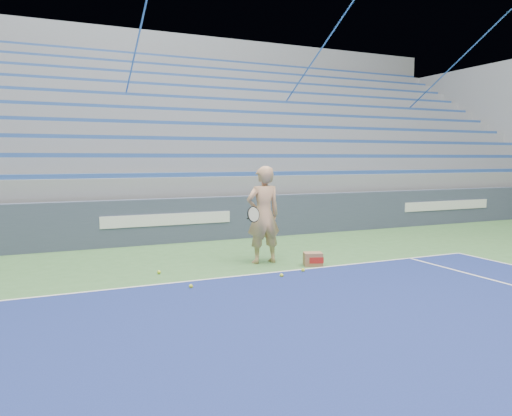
{
  "coord_description": "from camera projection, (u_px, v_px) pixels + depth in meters",
  "views": [
    {
      "loc": [
        -2.98,
        3.9,
        2.07
      ],
      "look_at": [
        0.84,
        12.38,
        1.15
      ],
      "focal_mm": 35.0,
      "sensor_mm": 36.0,
      "label": 1
    }
  ],
  "objects": [
    {
      "name": "tennis_ball_2",
      "position": [
        303.0,
        270.0,
        9.14
      ],
      "size": [
        0.07,
        0.07,
        0.07
      ],
      "primitive_type": "sphere",
      "color": "#D2E02E",
      "rests_on": "ground"
    },
    {
      "name": "sponsor_barrier",
      "position": [
        167.0,
        221.0,
        12.24
      ],
      "size": [
        30.0,
        0.32,
        1.1
      ],
      "color": "#3B445A",
      "rests_on": "ground"
    },
    {
      "name": "tennis_ball_0",
      "position": [
        159.0,
        272.0,
        8.98
      ],
      "size": [
        0.07,
        0.07,
        0.07
      ],
      "primitive_type": "sphere",
      "color": "#D2E02E",
      "rests_on": "ground"
    },
    {
      "name": "tennis_ball_3",
      "position": [
        282.0,
        275.0,
        8.74
      ],
      "size": [
        0.07,
        0.07,
        0.07
      ],
      "primitive_type": "sphere",
      "color": "#D2E02E",
      "rests_on": "ground"
    },
    {
      "name": "tennis_ball_1",
      "position": [
        191.0,
        286.0,
        7.99
      ],
      "size": [
        0.07,
        0.07,
        0.07
      ],
      "primitive_type": "sphere",
      "color": "#D2E02E",
      "rests_on": "ground"
    },
    {
      "name": "ball_box",
      "position": [
        313.0,
        259.0,
        9.66
      ],
      "size": [
        0.41,
        0.37,
        0.26
      ],
      "color": "#926647",
      "rests_on": "ground"
    },
    {
      "name": "tennis_player",
      "position": [
        263.0,
        215.0,
        9.85
      ],
      "size": [
        0.96,
        0.85,
        1.93
      ],
      "color": "tan",
      "rests_on": "ground"
    },
    {
      "name": "bleachers",
      "position": [
        125.0,
        150.0,
        17.25
      ],
      "size": [
        31.0,
        9.15,
        7.3
      ],
      "color": "gray",
      "rests_on": "ground"
    }
  ]
}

